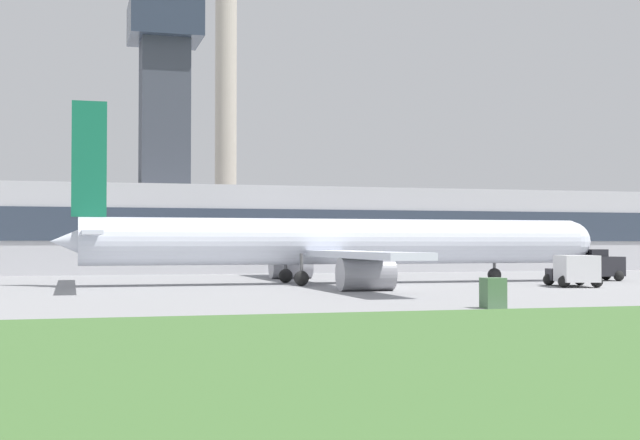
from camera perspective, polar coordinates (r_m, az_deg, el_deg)
ground_plane at (r=51.46m, az=3.01°, el=-4.33°), size 400.00×400.00×0.00m
terminal_building at (r=80.02m, az=-4.20°, el=-0.21°), size 77.90×11.90×23.59m
smokestack_left at (r=106.95m, az=-6.04°, el=8.29°), size 2.93×2.93×41.14m
airplane at (r=55.81m, az=0.87°, el=-1.50°), size 35.13×32.28×10.86m
pushback_tug at (r=63.00m, az=17.24°, el=-2.88°), size 3.60×2.34×2.13m
baggage_truck at (r=54.12m, az=15.94°, el=-3.17°), size 3.18×4.39×1.85m
traffic_cone_near_nose at (r=60.65m, az=17.18°, el=-3.59°), size 0.49×0.49×0.55m
utility_cabinet at (r=35.64m, az=11.02°, el=-4.61°), size 0.83×0.78×1.19m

